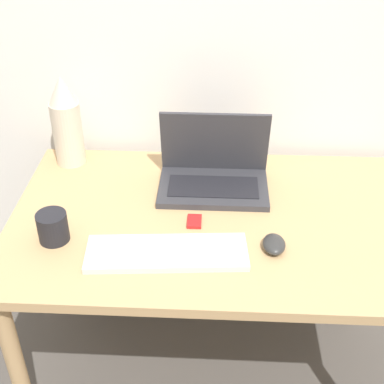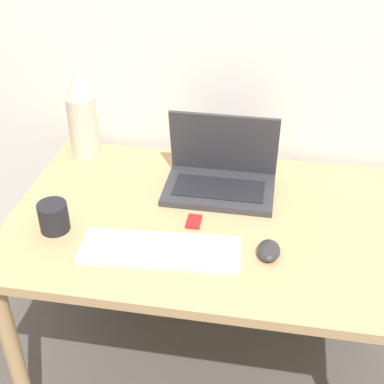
{
  "view_description": "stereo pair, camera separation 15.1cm",
  "coord_description": "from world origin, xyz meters",
  "px_view_note": "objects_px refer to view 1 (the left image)",
  "views": [
    {
      "loc": [
        -0.01,
        -0.89,
        1.68
      ],
      "look_at": [
        -0.07,
        0.35,
        0.83
      ],
      "focal_mm": 50.0,
      "sensor_mm": 36.0,
      "label": 1
    },
    {
      "loc": [
        0.14,
        -0.88,
        1.68
      ],
      "look_at": [
        -0.07,
        0.35,
        0.83
      ],
      "focal_mm": 50.0,
      "sensor_mm": 36.0,
      "label": 2
    }
  ],
  "objects_px": {
    "keyboard": "(167,253)",
    "mp3_player": "(194,221)",
    "mug": "(53,227)",
    "laptop": "(214,172)",
    "mouse": "(274,244)",
    "vase": "(66,122)"
  },
  "relations": [
    {
      "from": "keyboard",
      "to": "mp3_player",
      "type": "xyz_separation_m",
      "value": [
        0.07,
        0.15,
        -0.01
      ]
    },
    {
      "from": "mp3_player",
      "to": "keyboard",
      "type": "bearing_deg",
      "value": -114.28
    },
    {
      "from": "keyboard",
      "to": "mouse",
      "type": "relative_size",
      "value": 5.1
    },
    {
      "from": "keyboard",
      "to": "mouse",
      "type": "bearing_deg",
      "value": 8.23
    },
    {
      "from": "vase",
      "to": "mug",
      "type": "xyz_separation_m",
      "value": [
        0.05,
        -0.42,
        -0.11
      ]
    },
    {
      "from": "mug",
      "to": "laptop",
      "type": "bearing_deg",
      "value": 34.18
    },
    {
      "from": "vase",
      "to": "mp3_player",
      "type": "distance_m",
      "value": 0.57
    },
    {
      "from": "keyboard",
      "to": "mug",
      "type": "relative_size",
      "value": 5.12
    },
    {
      "from": "laptop",
      "to": "mug",
      "type": "relative_size",
      "value": 3.97
    },
    {
      "from": "mouse",
      "to": "vase",
      "type": "height_order",
      "value": "vase"
    },
    {
      "from": "keyboard",
      "to": "mp3_player",
      "type": "height_order",
      "value": "keyboard"
    },
    {
      "from": "mug",
      "to": "mouse",
      "type": "bearing_deg",
      "value": -0.99
    },
    {
      "from": "laptop",
      "to": "mug",
      "type": "bearing_deg",
      "value": -145.82
    },
    {
      "from": "mouse",
      "to": "vase",
      "type": "distance_m",
      "value": 0.8
    },
    {
      "from": "mouse",
      "to": "mug",
      "type": "relative_size",
      "value": 1.0
    },
    {
      "from": "laptop",
      "to": "mug",
      "type": "distance_m",
      "value": 0.53
    },
    {
      "from": "keyboard",
      "to": "mug",
      "type": "distance_m",
      "value": 0.33
    },
    {
      "from": "mouse",
      "to": "vase",
      "type": "xyz_separation_m",
      "value": [
        -0.66,
        0.43,
        0.14
      ]
    },
    {
      "from": "vase",
      "to": "mp3_player",
      "type": "height_order",
      "value": "vase"
    },
    {
      "from": "keyboard",
      "to": "mouse",
      "type": "distance_m",
      "value": 0.29
    },
    {
      "from": "laptop",
      "to": "mp3_player",
      "type": "distance_m",
      "value": 0.21
    },
    {
      "from": "keyboard",
      "to": "vase",
      "type": "bearing_deg",
      "value": 128.1
    }
  ]
}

